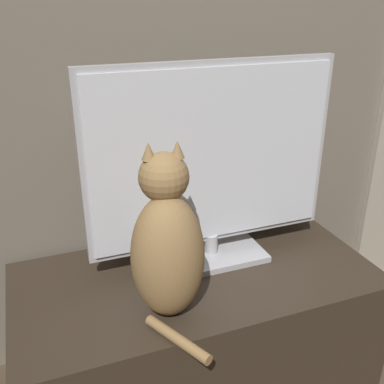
# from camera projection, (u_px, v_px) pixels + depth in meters

# --- Properties ---
(tv_stand) EXTENTS (1.14, 0.56, 0.43)m
(tv_stand) POSITION_uv_depth(u_px,v_px,m) (196.00, 327.00, 1.52)
(tv_stand) COLOR #33281E
(tv_stand) RESTS_ON ground_plane
(tv) EXTENTS (0.81, 0.21, 0.65)m
(tv) POSITION_uv_depth(u_px,v_px,m) (212.00, 166.00, 1.40)
(tv) COLOR #B7B7BC
(tv) RESTS_ON tv_stand
(cat) EXTENTS (0.22, 0.34, 0.49)m
(cat) POSITION_uv_depth(u_px,v_px,m) (167.00, 246.00, 1.19)
(cat) COLOR #997547
(cat) RESTS_ON tv_stand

